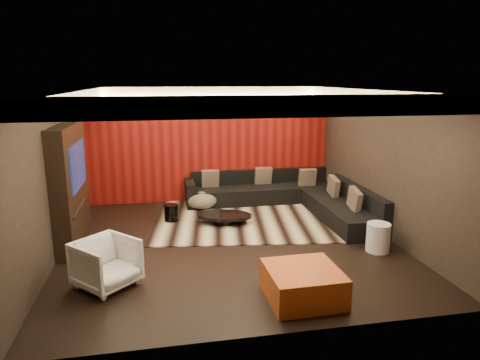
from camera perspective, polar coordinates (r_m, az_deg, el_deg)
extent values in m
cube|color=black|center=(8.07, -1.31, -8.41)|extent=(6.00, 6.00, 0.02)
cube|color=silver|center=(7.49, -1.42, 12.03)|extent=(6.00, 6.00, 0.02)
cube|color=black|center=(10.59, -4.06, 4.75)|extent=(6.00, 0.02, 2.80)
cube|color=black|center=(7.77, -23.83, 0.44)|extent=(0.02, 6.00, 2.80)
cube|color=black|center=(8.67, 18.69, 2.13)|extent=(0.02, 6.00, 2.80)
cube|color=#6B0C0A|center=(10.55, -4.03, 4.72)|extent=(5.98, 0.05, 2.78)
cube|color=silver|center=(10.17, -3.96, 11.70)|extent=(6.00, 0.60, 0.22)
cube|color=silver|center=(4.86, 3.88, 9.83)|extent=(6.00, 0.60, 0.22)
cube|color=silver|center=(7.54, -22.44, 10.14)|extent=(0.60, 4.80, 0.22)
cube|color=silver|center=(8.37, 17.47, 10.76)|extent=(0.60, 4.80, 0.22)
cube|color=#FFD899|center=(9.83, -3.71, 11.12)|extent=(4.80, 0.08, 0.04)
cube|color=#FFD899|center=(5.19, 2.91, 9.08)|extent=(4.80, 0.08, 0.04)
cube|color=#FFD899|center=(7.49, -19.80, 9.65)|extent=(0.08, 4.80, 0.04)
cube|color=#FFD899|center=(8.22, 15.30, 10.23)|extent=(0.08, 4.80, 0.04)
cube|color=black|center=(8.37, -21.69, -0.61)|extent=(0.30, 2.00, 2.20)
cube|color=black|center=(8.27, -20.82, 1.79)|extent=(0.04, 1.30, 0.80)
cube|color=black|center=(8.44, -20.39, -3.20)|extent=(0.04, 1.60, 0.04)
cube|color=#C3B28E|center=(9.34, 1.09, -5.20)|extent=(4.36, 3.50, 0.02)
cylinder|color=black|center=(9.02, -2.12, -5.17)|extent=(1.42, 1.42, 0.19)
cylinder|color=black|center=(9.26, -9.13, -4.32)|extent=(0.37, 0.37, 0.35)
ellipsoid|color=beige|center=(10.04, -5.11, -2.70)|extent=(0.76, 0.76, 0.39)
cylinder|color=silver|center=(7.98, 17.93, -7.30)|extent=(0.47, 0.47, 0.51)
cube|color=#A73815|center=(6.15, 8.39, -13.53)|extent=(1.00, 1.00, 0.44)
imported|color=silver|center=(6.64, -17.38, -10.57)|extent=(1.11, 1.11, 0.72)
cube|color=black|center=(10.62, 3.06, -1.84)|extent=(3.50, 0.90, 0.40)
cube|color=black|center=(10.86, 2.65, 0.55)|extent=(3.50, 0.20, 0.35)
cube|color=black|center=(9.44, 13.34, -4.15)|extent=(0.90, 2.60, 0.40)
cube|color=black|center=(9.48, 15.39, -1.83)|extent=(0.20, 2.60, 0.35)
cube|color=black|center=(10.32, -6.68, -1.79)|extent=(0.20, 0.90, 0.60)
cube|color=tan|center=(10.39, -3.99, 0.20)|extent=(0.42, 0.20, 0.44)
cube|color=tan|center=(10.68, 3.12, 0.58)|extent=(0.42, 0.20, 0.44)
cube|color=tan|center=(10.62, 8.97, 0.36)|extent=(0.42, 0.20, 0.44)
cube|color=tan|center=(9.84, 12.35, -0.85)|extent=(0.12, 0.50, 0.50)
cube|color=tan|center=(8.89, 15.05, -2.51)|extent=(0.12, 0.50, 0.50)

